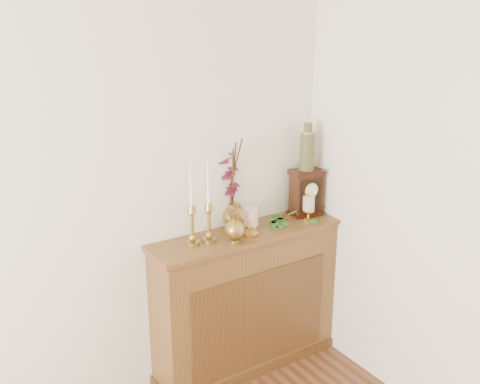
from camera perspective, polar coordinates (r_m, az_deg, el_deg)
console_shelf at (r=3.59m, az=0.71°, el=-11.32°), size 1.24×0.34×0.93m
candlestick_left at (r=3.14m, az=-4.91°, el=-2.68°), size 0.08×0.08×0.49m
candlestick_center at (r=3.18m, az=-3.19°, el=-2.40°), size 0.08×0.08×0.49m
bud_vase at (r=3.19m, az=-0.54°, el=-3.62°), size 0.12×0.12×0.19m
ginger_jar at (r=3.38m, az=-0.99°, el=0.59°), size 0.23×0.25×0.56m
pillar_candle_left at (r=3.28m, az=1.10°, el=-2.86°), size 0.10×0.10×0.19m
pillar_candle_right at (r=3.57m, az=6.97°, el=-1.40°), size 0.09×0.09×0.16m
ivy_garland at (r=3.59m, az=6.44°, el=-2.46°), size 0.53×0.21×0.09m
mantel_clock at (r=3.62m, az=6.71°, el=-0.10°), size 0.22×0.17×0.30m
ceramic_vase at (r=3.54m, az=6.86°, el=4.34°), size 0.09×0.09×0.30m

